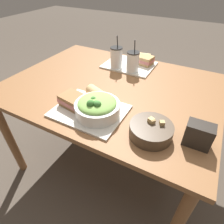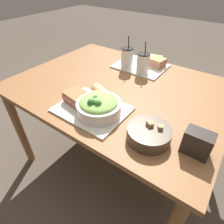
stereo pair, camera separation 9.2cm
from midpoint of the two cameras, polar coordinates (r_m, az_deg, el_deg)
ground_plane at (r=1.80m, az=2.96°, el=-13.75°), size 12.00×12.00×0.00m
dining_table at (r=1.32m, az=3.91°, el=4.79°), size 1.39×1.06×0.78m
tray_near at (r=1.04m, az=-3.59°, el=0.72°), size 0.38×0.30×0.01m
tray_far at (r=1.54m, az=10.38°, el=13.51°), size 0.38×0.30×0.01m
salad_bowl at (r=0.97m, az=-1.36°, el=1.86°), size 0.24×0.24×0.12m
soup_bowl at (r=0.88m, az=14.16°, el=-6.47°), size 0.20×0.20×0.08m
sandwich_near at (r=1.07m, az=-8.00°, el=4.15°), size 0.17×0.13×0.06m
baguette_near at (r=1.09m, az=-0.39°, el=5.42°), size 0.18×0.12×0.07m
sandwich_far at (r=1.55m, az=14.80°, el=14.54°), size 0.16×0.13×0.06m
baguette_far at (r=1.60m, az=14.74°, el=15.34°), size 0.13×0.08×0.07m
drink_cup_dark at (r=1.46m, az=6.46°, el=15.78°), size 0.09×0.09×0.24m
drink_cup_red at (r=1.40m, az=11.31°, el=14.18°), size 0.09×0.09×0.23m
chip_bag at (r=0.88m, az=27.37°, el=-8.51°), size 0.11×0.07×0.11m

